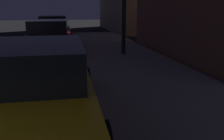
% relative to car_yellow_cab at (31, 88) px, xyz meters
% --- Properties ---
extents(car_yellow_cab, '(2.18, 4.33, 1.43)m').
position_rel_car_yellow_cab_xyz_m(car_yellow_cab, '(0.00, 0.00, 0.00)').
color(car_yellow_cab, gold).
rests_on(car_yellow_cab, ground).
extents(car_red, '(2.13, 4.32, 1.43)m').
position_rel_car_yellow_cab_xyz_m(car_red, '(0.00, 6.81, 0.00)').
color(car_red, maroon).
rests_on(car_red, ground).
extents(car_blue, '(2.12, 4.49, 1.43)m').
position_rel_car_yellow_cab_xyz_m(car_blue, '(0.00, 12.60, 0.01)').
color(car_blue, navy).
rests_on(car_blue, ground).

